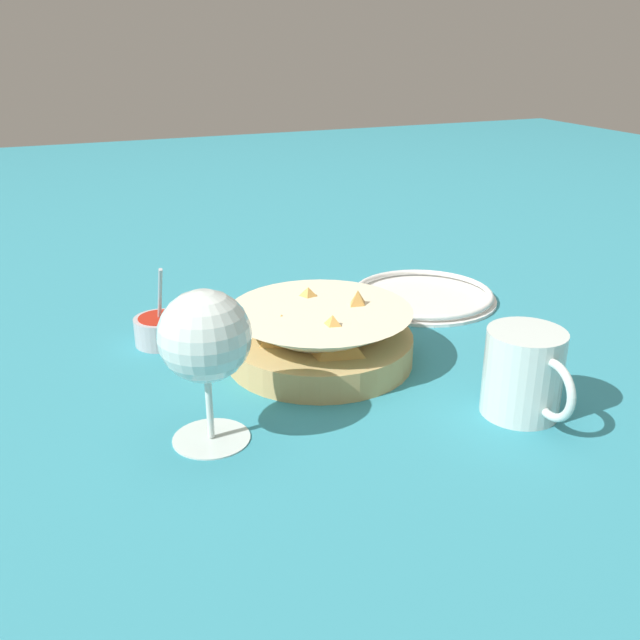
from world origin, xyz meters
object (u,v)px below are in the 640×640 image
sauce_cup (161,329)px  side_plate (423,295)px  beer_mug (524,376)px  wine_glass (205,341)px  food_basket (321,337)px

sauce_cup → side_plate: (-0.01, 0.40, -0.01)m
sauce_cup → beer_mug: sauce_cup is taller
sauce_cup → side_plate: size_ratio=0.52×
sauce_cup → wine_glass: bearing=0.0°
food_basket → beer_mug: 0.25m
food_basket → wine_glass: (0.13, -0.17, 0.08)m
food_basket → wine_glass: 0.23m
sauce_cup → side_plate: bearing=91.3°
beer_mug → side_plate: bearing=167.0°
sauce_cup → side_plate: sauce_cup is taller
sauce_cup → beer_mug: bearing=44.0°
food_basket → side_plate: 0.27m
food_basket → beer_mug: beer_mug is taller
beer_mug → sauce_cup: bearing=-136.0°
sauce_cup → wine_glass: (0.26, 0.00, 0.09)m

